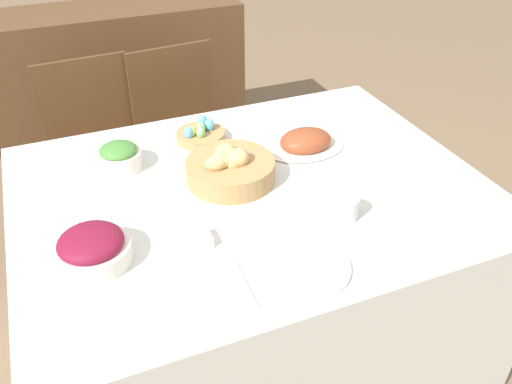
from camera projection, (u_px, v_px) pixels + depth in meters
The scene contains 16 objects.
ground_plane at pixel (252, 341), 2.22m from camera, with size 12.00×12.00×0.00m, color #7F664C.
dining_table at pixel (252, 272), 2.00m from camera, with size 1.52×1.17×0.77m.
chair_far_center at pixel (185, 134), 2.65m from camera, with size 0.46×0.46×0.90m.
chair_far_left at pixel (99, 151), 2.52m from camera, with size 0.45×0.45×0.90m.
sideboard at pixel (120, 88), 3.19m from camera, with size 1.42×0.44×0.93m.
bread_basket at pixel (230, 169), 1.79m from camera, with size 0.30×0.30×0.12m.
egg_basket at pixel (200, 134), 2.03m from camera, with size 0.18×0.18×0.08m.
ham_platter at pixel (305, 142), 1.98m from camera, with size 0.30×0.21×0.08m.
green_salad_bowl at pixel (119, 157), 1.86m from camera, with size 0.15×0.15×0.09m.
beet_salad_bowl at pixel (92, 248), 1.46m from camera, with size 0.21×0.21×0.10m.
dinner_plate at pixel (300, 266), 1.46m from camera, with size 0.27×0.27×0.01m.
fork at pixel (245, 283), 1.41m from camera, with size 0.02×0.19×0.00m.
knife at pixel (352, 252), 1.51m from camera, with size 0.02×0.19×0.00m.
spoon at pixel (361, 249), 1.52m from camera, with size 0.02×0.19×0.00m.
drinking_cup at pixel (346, 208), 1.63m from camera, with size 0.08×0.08×0.08m.
butter_dish at pixel (191, 241), 1.53m from camera, with size 0.11×0.07×0.03m.
Camera 1 is at (-0.55, -1.38, 1.76)m, focal length 38.00 mm.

